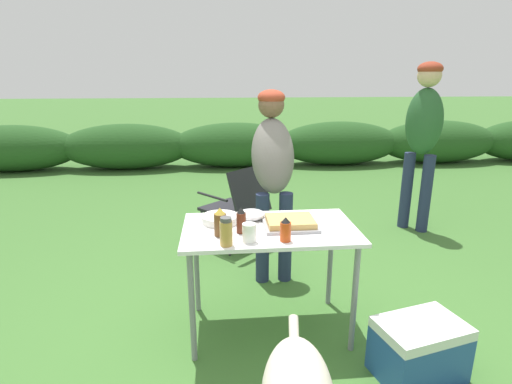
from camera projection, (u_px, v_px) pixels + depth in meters
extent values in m
plane|color=#3D6B2D|center=(269.00, 328.00, 2.74)|extent=(60.00, 60.00, 0.00)
ellipsoid|color=#234C1E|center=(12.00, 148.00, 7.15)|extent=(2.40, 0.90, 0.83)
ellipsoid|color=#234C1E|center=(126.00, 147.00, 7.33)|extent=(2.40, 0.90, 0.83)
ellipsoid|color=#234C1E|center=(235.00, 145.00, 7.51)|extent=(2.40, 0.90, 0.83)
ellipsoid|color=#234C1E|center=(339.00, 143.00, 7.69)|extent=(2.40, 0.90, 0.83)
ellipsoid|color=#234C1E|center=(437.00, 142.00, 7.87)|extent=(2.40, 0.90, 0.83)
cube|color=white|center=(270.00, 229.00, 2.54)|extent=(1.10, 0.64, 0.02)
cylinder|color=gray|center=(192.00, 308.00, 2.34)|extent=(0.04, 0.04, 0.71)
cylinder|color=gray|center=(354.00, 299.00, 2.43)|extent=(0.04, 0.04, 0.71)
cylinder|color=gray|center=(197.00, 266.00, 2.86)|extent=(0.04, 0.04, 0.71)
cylinder|color=gray|center=(330.00, 260.00, 2.95)|extent=(0.04, 0.04, 0.71)
cube|color=#9E9EA3|center=(290.00, 225.00, 2.54)|extent=(0.34, 0.28, 0.02)
cube|color=tan|center=(290.00, 221.00, 2.54)|extent=(0.30, 0.24, 0.04)
cylinder|color=white|center=(220.00, 219.00, 2.61)|extent=(0.24, 0.24, 0.05)
ellipsoid|color=silver|center=(251.00, 215.00, 2.68)|extent=(0.19, 0.19, 0.06)
cylinder|color=white|center=(249.00, 233.00, 2.30)|extent=(0.08, 0.08, 0.11)
cylinder|color=brown|center=(220.00, 225.00, 2.39)|extent=(0.07, 0.07, 0.14)
cone|color=gold|center=(220.00, 211.00, 2.36)|extent=(0.06, 0.06, 0.04)
cylinder|color=#B2893D|center=(226.00, 234.00, 2.25)|extent=(0.07, 0.07, 0.14)
cylinder|color=#4C4C4C|center=(226.00, 220.00, 2.22)|extent=(0.06, 0.06, 0.03)
cylinder|color=#CC4214|center=(285.00, 232.00, 2.31)|extent=(0.06, 0.06, 0.11)
cone|color=black|center=(286.00, 220.00, 2.29)|extent=(0.05, 0.05, 0.03)
cylinder|color=#562314|center=(241.00, 223.00, 2.43)|extent=(0.06, 0.06, 0.13)
cone|color=black|center=(241.00, 210.00, 2.41)|extent=(0.05, 0.05, 0.04)
cylinder|color=#232D4C|center=(262.00, 238.00, 3.28)|extent=(0.11, 0.11, 0.76)
cylinder|color=#232D4C|center=(285.00, 237.00, 3.30)|extent=(0.11, 0.11, 0.76)
ellipsoid|color=slate|center=(273.00, 155.00, 3.21)|extent=(0.35, 0.47, 0.67)
sphere|color=brown|center=(271.00, 105.00, 3.21)|extent=(0.21, 0.21, 0.21)
ellipsoid|color=#993823|center=(271.00, 97.00, 3.19)|extent=(0.22, 0.22, 0.13)
cylinder|color=#232D4C|center=(406.00, 191.00, 4.47)|extent=(0.12, 0.12, 0.86)
cylinder|color=#232D4C|center=(426.00, 194.00, 4.34)|extent=(0.12, 0.12, 0.86)
ellipsoid|color=#28562D|center=(424.00, 121.00, 4.19)|extent=(0.46, 0.46, 0.69)
sphere|color=#DBAD89|center=(430.00, 75.00, 4.06)|extent=(0.24, 0.24, 0.24)
ellipsoid|color=#993823|center=(430.00, 69.00, 4.04)|extent=(0.25, 0.25, 0.14)
cylinder|color=beige|center=(294.00, 335.00, 1.88)|extent=(0.08, 0.21, 0.11)
cube|color=#232328|center=(230.00, 208.00, 4.01)|extent=(0.65, 0.65, 0.03)
cube|color=#232328|center=(250.00, 192.00, 3.77)|extent=(0.45, 0.43, 0.44)
cylinder|color=black|center=(230.00, 237.00, 3.79)|extent=(0.02, 0.02, 0.38)
cylinder|color=black|center=(258.00, 226.00, 4.08)|extent=(0.02, 0.02, 0.38)
cylinder|color=black|center=(202.00, 227.00, 4.05)|extent=(0.02, 0.02, 0.38)
cylinder|color=black|center=(231.00, 217.00, 4.34)|extent=(0.02, 0.02, 0.38)
cylinder|color=black|center=(212.00, 197.00, 3.80)|extent=(0.30, 0.32, 0.02)
cylinder|color=black|center=(245.00, 187.00, 4.12)|extent=(0.30, 0.32, 0.02)
cube|color=#234C93|center=(418.00, 354.00, 2.28)|extent=(0.54, 0.43, 0.28)
cube|color=silver|center=(422.00, 328.00, 2.23)|extent=(0.54, 0.43, 0.06)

